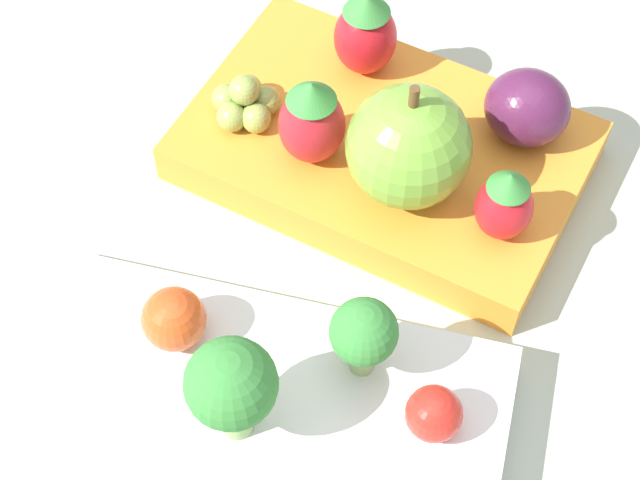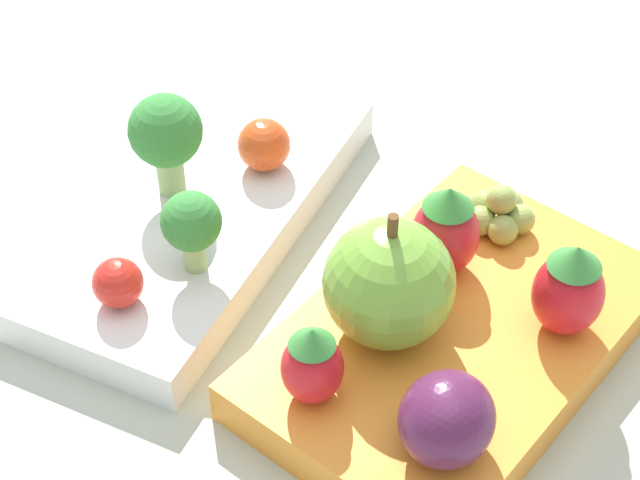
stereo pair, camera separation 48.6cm
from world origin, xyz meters
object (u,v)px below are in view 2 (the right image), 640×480
at_px(cherry_tomato_0, 264,145).
at_px(plum, 447,419).
at_px(apple, 389,283).
at_px(bento_box_savoury, 202,212).
at_px(strawberry_0, 312,364).
at_px(strawberry_2, 569,289).
at_px(bento_box_fruit, 453,341).
at_px(cherry_tomato_1, 118,283).
at_px(broccoli_floret_1, 191,224).
at_px(strawberry_1, 446,230).
at_px(grape_cluster, 499,213).
at_px(broccoli_floret_0, 166,134).

xyz_separation_m(cherry_tomato_0, plum, (-0.11, -0.16, 0.01)).
bearing_deg(apple, bento_box_savoury, 77.69).
bearing_deg(strawberry_0, strawberry_2, -37.97).
relative_size(bento_box_fruit, strawberry_0, 5.03).
bearing_deg(strawberry_0, cherry_tomato_1, 91.00).
bearing_deg(bento_box_fruit, cherry_tomato_0, 71.33).
height_order(broccoli_floret_1, plum, broccoli_floret_1).
bearing_deg(strawberry_1, cherry_tomato_0, 81.49).
bearing_deg(bento_box_savoury, plum, -111.66).
bearing_deg(strawberry_1, bento_box_savoury, 99.27).
xyz_separation_m(apple, grape_cluster, (0.09, -0.01, -0.02)).
xyz_separation_m(bento_box_fruit, broccoli_floret_1, (-0.03, 0.12, 0.04)).
relative_size(strawberry_2, grape_cluster, 1.42).
bearing_deg(bento_box_fruit, strawberry_0, 154.31).
height_order(broccoli_floret_1, strawberry_2, strawberry_2).
bearing_deg(strawberry_2, broccoli_floret_0, 95.66).
bearing_deg(strawberry_1, broccoli_floret_1, 122.22).
distance_m(bento_box_savoury, broccoli_floret_0, 0.05).
bearing_deg(grape_cluster, strawberry_0, 171.57).
bearing_deg(bento_box_fruit, apple, 127.53).
height_order(bento_box_fruit, broccoli_floret_0, broccoli_floret_0).
distance_m(bento_box_savoury, strawberry_0, 0.14).
bearing_deg(cherry_tomato_0, plum, -123.49).
relative_size(broccoli_floret_0, strawberry_0, 1.39).
height_order(apple, strawberry_1, apple).
bearing_deg(cherry_tomato_0, broccoli_floret_0, 145.02).
distance_m(bento_box_savoury, bento_box_fruit, 0.15).
bearing_deg(bento_box_fruit, cherry_tomato_1, 116.94).
bearing_deg(strawberry_2, cherry_tomato_1, 118.21).
xyz_separation_m(bento_box_fruit, cherry_tomato_1, (-0.07, 0.13, 0.02)).
relative_size(strawberry_1, strawberry_2, 1.01).
bearing_deg(broccoli_floret_0, cherry_tomato_1, -158.76).
relative_size(bento_box_fruit, cherry_tomato_1, 8.62).
distance_m(bento_box_fruit, plum, 0.07).
bearing_deg(bento_box_savoury, strawberry_2, -84.88).
xyz_separation_m(bento_box_savoury, broccoli_floret_1, (-0.04, -0.03, 0.04)).
height_order(strawberry_2, plum, strawberry_2).
relative_size(cherry_tomato_0, apple, 0.41).
relative_size(cherry_tomato_1, strawberry_0, 0.58).
relative_size(bento_box_fruit, broccoli_floret_1, 4.69).
bearing_deg(plum, apple, 50.24).
height_order(apple, strawberry_0, apple).
distance_m(broccoli_floret_1, cherry_tomato_1, 0.04).
bearing_deg(plum, strawberry_2, -8.68).
distance_m(cherry_tomato_1, strawberry_1, 0.15).
bearing_deg(strawberry_2, plum, 171.32).
distance_m(bento_box_savoury, plum, 0.19).
relative_size(bento_box_savoury, bento_box_fruit, 1.13).
distance_m(cherry_tomato_1, plum, 0.16).
xyz_separation_m(cherry_tomato_0, apple, (-0.06, -0.11, 0.02)).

